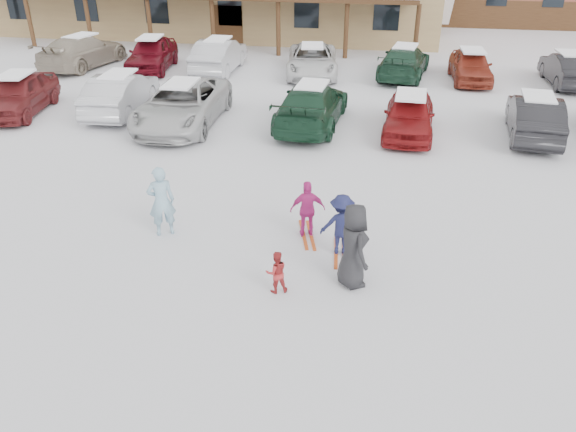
% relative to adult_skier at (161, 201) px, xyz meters
% --- Properties ---
extents(ground, '(160.00, 160.00, 0.00)m').
position_rel_adult_skier_xyz_m(ground, '(2.78, -1.45, -0.87)').
color(ground, silver).
rests_on(ground, ground).
extents(adult_skier, '(0.76, 0.66, 1.74)m').
position_rel_adult_skier_xyz_m(adult_skier, '(0.00, 0.00, 0.00)').
color(adult_skier, '#85ADC0').
rests_on(adult_skier, ground).
extents(toddler_red, '(0.55, 0.50, 0.93)m').
position_rel_adult_skier_xyz_m(toddler_red, '(3.08, -1.85, -0.41)').
color(toddler_red, '#AA2929').
rests_on(toddler_red, ground).
extents(child_navy, '(0.98, 0.62, 1.45)m').
position_rel_adult_skier_xyz_m(child_navy, '(4.23, -0.16, -0.14)').
color(child_navy, '#171A40').
rests_on(child_navy, ground).
extents(skis_child_navy, '(0.32, 1.41, 0.03)m').
position_rel_adult_skier_xyz_m(skis_child_navy, '(4.23, -0.16, -0.85)').
color(skis_child_navy, '#BF4A1B').
rests_on(skis_child_navy, ground).
extents(child_magenta, '(0.89, 0.54, 1.41)m').
position_rel_adult_skier_xyz_m(child_magenta, '(3.39, 0.49, -0.16)').
color(child_magenta, '#C5277F').
rests_on(child_magenta, ground).
extents(skis_child_magenta, '(0.55, 1.40, 0.03)m').
position_rel_adult_skier_xyz_m(skis_child_magenta, '(3.39, 0.49, -0.85)').
color(skis_child_magenta, '#BF4A1B').
rests_on(skis_child_magenta, ground).
extents(bystander_dark, '(0.93, 1.06, 1.83)m').
position_rel_adult_skier_xyz_m(bystander_dark, '(4.56, -1.32, 0.04)').
color(bystander_dark, black).
rests_on(bystander_dark, ground).
extents(parked_car_0, '(2.42, 4.61, 1.50)m').
position_rel_adult_skier_xyz_m(parked_car_0, '(-8.72, 7.91, -0.12)').
color(parked_car_0, maroon).
rests_on(parked_car_0, ground).
extents(parked_car_1, '(1.89, 4.67, 1.51)m').
position_rel_adult_skier_xyz_m(parked_car_1, '(-4.93, 8.61, -0.12)').
color(parked_car_1, '#B9B9BE').
rests_on(parked_car_1, ground).
extents(parked_car_2, '(2.67, 5.58, 1.53)m').
position_rel_adult_skier_xyz_m(parked_car_2, '(-2.14, 7.67, -0.10)').
color(parked_car_2, '#BABABA').
rests_on(parked_car_2, ground).
extents(parked_car_3, '(2.41, 5.28, 1.50)m').
position_rel_adult_skier_xyz_m(parked_car_3, '(2.44, 8.35, -0.12)').
color(parked_car_3, '#173926').
rests_on(parked_car_3, ground).
extents(parked_car_4, '(1.91, 4.24, 1.41)m').
position_rel_adult_skier_xyz_m(parked_car_4, '(5.87, 8.01, -0.16)').
color(parked_car_4, maroon).
rests_on(parked_car_4, ground).
extents(parked_car_5, '(1.98, 4.49, 1.44)m').
position_rel_adult_skier_xyz_m(parked_car_5, '(10.05, 8.44, -0.15)').
color(parked_car_5, black).
rests_on(parked_car_5, ground).
extents(parked_car_7, '(2.99, 5.57, 1.53)m').
position_rel_adult_skier_xyz_m(parked_car_7, '(-9.92, 15.21, -0.10)').
color(parked_car_7, '#9F927E').
rests_on(parked_car_7, ground).
extents(parked_car_8, '(2.39, 4.78, 1.56)m').
position_rel_adult_skier_xyz_m(parked_car_8, '(-6.32, 15.19, -0.09)').
color(parked_car_8, '#5C0A15').
rests_on(parked_car_8, ground).
extents(parked_car_9, '(1.66, 4.73, 1.55)m').
position_rel_adult_skier_xyz_m(parked_car_9, '(-3.00, 15.40, -0.09)').
color(parked_car_9, '#B2B2B7').
rests_on(parked_car_9, ground).
extents(parked_car_10, '(2.90, 5.25, 1.39)m').
position_rel_adult_skier_xyz_m(parked_car_10, '(1.52, 15.49, -0.18)').
color(parked_car_10, silver).
rests_on(parked_car_10, ground).
extents(parked_car_11, '(2.73, 5.14, 1.42)m').
position_rel_adult_skier_xyz_m(parked_car_11, '(5.78, 15.91, -0.16)').
color(parked_car_11, '#1B3D2B').
rests_on(parked_car_11, ground).
extents(parked_car_12, '(1.79, 4.17, 1.40)m').
position_rel_adult_skier_xyz_m(parked_car_12, '(8.75, 15.63, -0.17)').
color(parked_car_12, maroon).
rests_on(parked_car_12, ground).
extents(parked_car_13, '(1.57, 4.29, 1.40)m').
position_rel_adult_skier_xyz_m(parked_car_13, '(12.92, 15.68, -0.17)').
color(parked_car_13, black).
rests_on(parked_car_13, ground).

